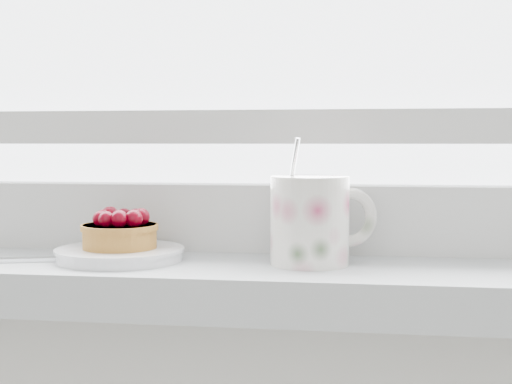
% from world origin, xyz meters
% --- Properties ---
extents(saucer, '(0.12, 0.12, 0.01)m').
position_xyz_m(saucer, '(-0.08, 1.88, 0.95)').
color(saucer, white).
rests_on(saucer, windowsill).
extents(raspberry_tart, '(0.07, 0.07, 0.04)m').
position_xyz_m(raspberry_tart, '(-0.08, 1.88, 0.97)').
color(raspberry_tart, '#955E20').
rests_on(raspberry_tart, saucer).
extents(floral_mug, '(0.11, 0.10, 0.12)m').
position_xyz_m(floral_mug, '(0.10, 1.89, 0.98)').
color(floral_mug, silver).
rests_on(floral_mug, windowsill).
extents(fork, '(0.21, 0.09, 0.00)m').
position_xyz_m(fork, '(-0.15, 1.87, 0.94)').
color(fork, silver).
rests_on(fork, windowsill).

